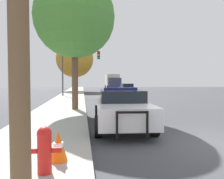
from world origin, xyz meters
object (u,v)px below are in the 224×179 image
Objects in this scene: car_background_oncoming at (127,88)px; tree_sidewalk_near at (75,18)px; tree_sidewalk_far at (75,59)px; traffic_cone at (58,146)px; traffic_light at (78,63)px; box_truck at (112,82)px; fire_hydrant at (44,148)px; police_car at (121,107)px.

tree_sidewalk_near reaches higher than car_background_oncoming.
tree_sidewalk_far is 24.70m from tree_sidewalk_near.
traffic_cone is at bearing -90.50° from tree_sidewalk_near.
traffic_light reaches higher than traffic_cone.
traffic_cone is at bearing 81.29° from box_truck.
traffic_light is at bearing -86.53° from tree_sidewalk_far.
fire_hydrant is 38.50m from box_truck.
traffic_light is 8.34× the size of traffic_cone.
tree_sidewalk_near reaches higher than police_car.
box_truck is 0.88× the size of tree_sidewalk_near.
police_car is 8.28× the size of traffic_cone.
box_truck is at bearing 80.42° from traffic_cone.
fire_hydrant is (-2.19, -4.42, -0.19)m from police_car.
car_background_oncoming is at bearing 75.40° from traffic_cone.
traffic_cone is (0.75, -33.11, -5.08)m from tree_sidewalk_far.
box_truck is (6.31, 16.50, -2.22)m from traffic_light.
traffic_light is at bearing 90.37° from tree_sidewalk_near.
traffic_light reaches higher than police_car.
traffic_cone is (0.18, 0.59, -0.14)m from fire_hydrant.
police_car is at bearing 76.86° from car_background_oncoming.
tree_sidewalk_near is 9.81m from traffic_cone.
box_truck reaches higher than traffic_cone.
traffic_cone is at bearing -88.70° from tree_sidewalk_far.
car_background_oncoming reaches higher than fire_hydrant.
traffic_light is 21.14m from traffic_cone.
police_car is at bearing -83.23° from traffic_light.
traffic_light reaches higher than box_truck.
tree_sidewalk_near is at bearing 68.51° from car_background_oncoming.
police_car reaches higher than traffic_cone.
tree_sidewalk_far reaches higher than tree_sidewalk_near.
police_car reaches higher than fire_hydrant.
box_truck is 9.10m from tree_sidewalk_far.
car_background_oncoming is 10.52m from box_truck.
box_truck is at bearing 77.85° from tree_sidewalk_near.
traffic_cone is (-2.01, -3.84, -0.33)m from police_car.
tree_sidewalk_far is at bearing 91.30° from traffic_cone.
box_truck is at bearing 69.06° from traffic_light.
traffic_cone is at bearing 74.48° from car_background_oncoming.
police_car is 23.59m from car_background_oncoming.
tree_sidewalk_far is at bearing 90.97° from fire_hydrant.
car_background_oncoming is at bearing -38.71° from tree_sidewalk_far.
police_car is 17.41m from traffic_light.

